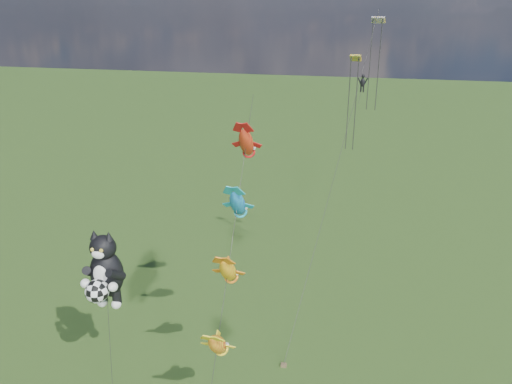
# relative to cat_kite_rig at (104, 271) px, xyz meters

# --- Properties ---
(ground) EXTENTS (300.00, 300.00, 0.00)m
(ground) POSITION_rel_cat_kite_rig_xyz_m (-4.90, -1.08, -7.44)
(ground) COLOR #18360D
(cat_kite_rig) EXTENTS (2.79, 4.22, 10.28)m
(cat_kite_rig) POSITION_rel_cat_kite_rig_xyz_m (0.00, 0.00, 0.00)
(cat_kite_rig) COLOR brown
(cat_kite_rig) RESTS_ON ground
(fish_windsock_rig) EXTENTS (1.35, 15.96, 17.82)m
(fish_windsock_rig) POSITION_rel_cat_kite_rig_xyz_m (8.29, 1.74, 2.57)
(fish_windsock_rig) COLOR brown
(fish_windsock_rig) RESTS_ON ground
(parafoil_rig) EXTENTS (5.46, 17.01, 23.42)m
(parafoil_rig) POSITION_rel_cat_kite_rig_xyz_m (15.37, 16.47, 10.32)
(parafoil_rig) COLOR brown
(parafoil_rig) RESTS_ON ground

